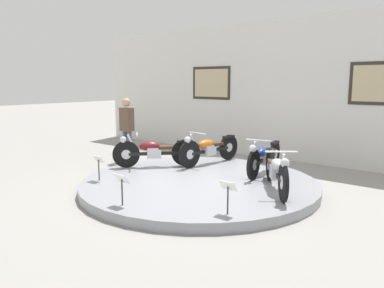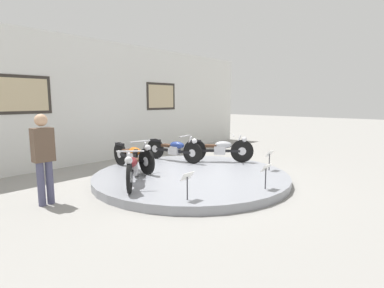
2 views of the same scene
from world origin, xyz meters
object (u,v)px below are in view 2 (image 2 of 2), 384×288
Objects in this scene: motorcycle_silver at (220,149)px; info_placard_front_right at (270,156)px; motorcycle_maroon at (133,167)px; visitor_standing at (43,154)px; motorcycle_orange at (133,155)px; motorcycle_blue at (174,149)px; info_placard_front_left at (187,180)px; info_placard_front_centre at (266,171)px.

info_placard_front_right is at bearing -90.18° from motorcycle_silver.
visitor_standing reaches higher than motorcycle_maroon.
motorcycle_orange is 1.01× the size of motorcycle_blue.
motorcycle_blue is 1.31m from motorcycle_silver.
visitor_standing is at bearing -173.10° from motorcycle_blue.
info_placard_front_left is at bearing 180.00° from info_placard_front_right.
motorcycle_orange reaches higher than info_placard_front_centre.
motorcycle_orange is 2.51m from motorcycle_silver.
info_placard_front_centre is at bearing -77.48° from motorcycle_orange.
motorcycle_orange reaches higher than motorcycle_blue.
motorcycle_blue is at bearing 77.46° from info_placard_front_centre.
motorcycle_maroon is at bearing 124.08° from info_placard_front_centre.
motorcycle_orange is at bearing 131.06° from info_placard_front_right.
motorcycle_silver is at bearing -24.63° from motorcycle_orange.
visitor_standing reaches higher than info_placard_front_left.
info_placard_front_centre is (1.54, -2.28, -0.01)m from motorcycle_maroon.
motorcycle_silver is at bearing 89.82° from info_placard_front_right.
info_placard_front_left is at bearing -106.98° from motorcycle_orange.
motorcycle_maroon reaches higher than info_placard_front_centre.
motorcycle_blue reaches higher than info_placard_front_centre.
visitor_standing reaches higher than info_placard_front_centre.
info_placard_front_centre is 1.69m from info_placard_front_right.
motorcycle_maroon is 0.76× the size of motorcycle_blue.
motorcycle_blue is 3.80× the size of info_placard_front_left.
info_placard_front_right is (1.53, 0.72, 0.00)m from info_placard_front_centre.
motorcycle_orange is at bearing 155.37° from motorcycle_silver.
motorcycle_maroon is at bearing 90.35° from info_placard_front_left.
motorcycle_blue is 3.46m from info_placard_front_left.
motorcycle_maroon is 0.87× the size of visitor_standing.
info_placard_front_centre is at bearing -124.01° from motorcycle_silver.
motorcycle_blue is at bearing 48.91° from info_placard_front_left.
info_placard_front_left and info_placard_front_right have the same top height.
info_placard_front_centre is 4.24m from visitor_standing.
info_placard_front_left is 3.07m from info_placard_front_right.
info_placard_front_left is at bearing -89.65° from motorcycle_maroon.
info_placard_front_right is (-0.00, -1.56, -0.02)m from motorcycle_silver.
info_placard_front_centre is 1.00× the size of info_placard_front_right.
motorcycle_orange is (0.81, 1.04, 0.01)m from motorcycle_maroon.
motorcycle_silver is (2.28, -1.04, 0.01)m from motorcycle_orange.
motorcycle_silver is 4.70m from visitor_standing.
motorcycle_maroon is 3.08m from motorcycle_silver.
motorcycle_maroon is 1.32m from motorcycle_orange.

